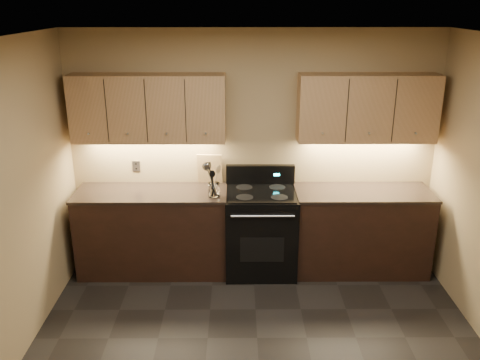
# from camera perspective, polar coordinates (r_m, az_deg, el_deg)

# --- Properties ---
(ceiling) EXTENTS (4.00, 4.00, 0.00)m
(ceiling) POSITION_cam_1_polar(r_m,az_deg,el_deg) (3.38, 2.75, 15.07)
(ceiling) COLOR silver
(ceiling) RESTS_ON wall_back
(wall_back) EXTENTS (4.00, 0.04, 2.60)m
(wall_back) POSITION_cam_1_polar(r_m,az_deg,el_deg) (5.60, 1.50, 3.36)
(wall_back) COLOR #9F885D
(wall_back) RESTS_ON ground
(counter_left) EXTENTS (1.62, 0.62, 0.93)m
(counter_left) POSITION_cam_1_polar(r_m,az_deg,el_deg) (5.68, -9.69, -5.66)
(counter_left) COLOR black
(counter_left) RESTS_ON ground
(counter_right) EXTENTS (1.46, 0.62, 0.93)m
(counter_right) POSITION_cam_1_polar(r_m,az_deg,el_deg) (5.77, 13.36, -5.54)
(counter_right) COLOR black
(counter_right) RESTS_ON ground
(stove) EXTENTS (0.76, 0.68, 1.14)m
(stove) POSITION_cam_1_polar(r_m,az_deg,el_deg) (5.59, 2.34, -5.67)
(stove) COLOR black
(stove) RESTS_ON ground
(upper_cab_left) EXTENTS (1.60, 0.30, 0.70)m
(upper_cab_left) POSITION_cam_1_polar(r_m,az_deg,el_deg) (5.41, -10.26, 7.93)
(upper_cab_left) COLOR tan
(upper_cab_left) RESTS_ON wall_back
(upper_cab_right) EXTENTS (1.44, 0.30, 0.70)m
(upper_cab_right) POSITION_cam_1_polar(r_m,az_deg,el_deg) (5.50, 14.10, 7.85)
(upper_cab_right) COLOR tan
(upper_cab_right) RESTS_ON wall_back
(outlet_plate) EXTENTS (0.08, 0.01, 0.12)m
(outlet_plate) POSITION_cam_1_polar(r_m,az_deg,el_deg) (5.75, -11.58, 1.53)
(outlet_plate) COLOR #B2B5BA
(outlet_plate) RESTS_ON wall_back
(utensil_crock) EXTENTS (0.15, 0.15, 0.15)m
(utensil_crock) POSITION_cam_1_polar(r_m,az_deg,el_deg) (5.28, -2.95, -1.13)
(utensil_crock) COLOR white
(utensil_crock) RESTS_ON counter_left
(cutting_board) EXTENTS (0.28, 0.10, 0.34)m
(cutting_board) POSITION_cam_1_polar(r_m,az_deg,el_deg) (5.62, -3.40, 1.28)
(cutting_board) COLOR tan
(cutting_board) RESTS_ON counter_left
(wooden_spoon) EXTENTS (0.15, 0.15, 0.32)m
(wooden_spoon) POSITION_cam_1_polar(r_m,az_deg,el_deg) (5.23, -3.31, -0.12)
(wooden_spoon) COLOR tan
(wooden_spoon) RESTS_ON utensil_crock
(black_spoon) EXTENTS (0.06, 0.15, 0.30)m
(black_spoon) POSITION_cam_1_polar(r_m,az_deg,el_deg) (5.27, -3.08, -0.06)
(black_spoon) COLOR black
(black_spoon) RESTS_ON utensil_crock
(black_turner) EXTENTS (0.16, 0.15, 0.38)m
(black_turner) POSITION_cam_1_polar(r_m,az_deg,el_deg) (5.22, -2.88, 0.13)
(black_turner) COLOR black
(black_turner) RESTS_ON utensil_crock
(steel_spatula) EXTENTS (0.19, 0.10, 0.37)m
(steel_spatula) POSITION_cam_1_polar(r_m,az_deg,el_deg) (5.24, -2.76, 0.18)
(steel_spatula) COLOR silver
(steel_spatula) RESTS_ON utensil_crock
(steel_skimmer) EXTENTS (0.20, 0.14, 0.36)m
(steel_skimmer) POSITION_cam_1_polar(r_m,az_deg,el_deg) (5.23, -2.59, 0.06)
(steel_skimmer) COLOR silver
(steel_skimmer) RESTS_ON utensil_crock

